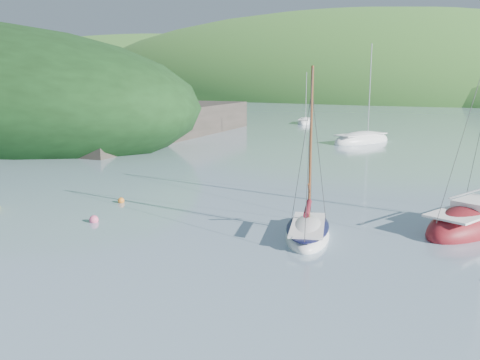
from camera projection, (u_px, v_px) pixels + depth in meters
The scene contains 6 objects.
ground at pixel (126, 276), 19.53m from camera, with size 700.00×700.00×0.00m, color #72949D.
daysailer_white at pixel (308, 232), 24.32m from camera, with size 3.82×5.67×8.19m.
sloop_red at pixel (477, 222), 25.81m from camera, with size 4.99×8.57×12.00m.
distant_sloop_a at pixel (362, 141), 58.02m from camera, with size 5.53×8.50×11.45m.
distant_sloop_c at pixel (305, 122), 81.21m from camera, with size 3.78×6.17×8.31m.
mooring_buoys at pixel (178, 225), 25.72m from camera, with size 20.44×4.15×0.46m.
Camera 1 is at (13.45, -13.35, 7.22)m, focal length 40.00 mm.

